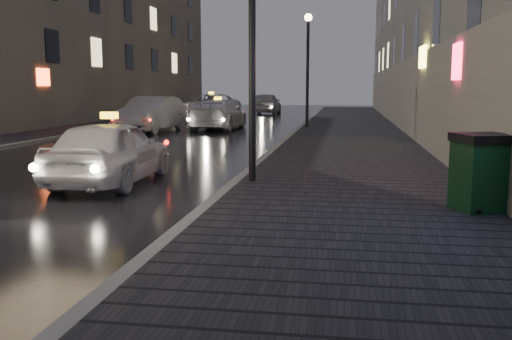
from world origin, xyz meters
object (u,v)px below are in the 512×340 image
Objects in this scene: lamp_near at (252,12)px; taxi_mid at (218,115)px; taxi_near at (111,151)px; taxi_far at (211,106)px; lamp_far at (308,56)px; car_far at (266,103)px; trash_bin at (482,172)px; car_left_mid at (151,114)px.

lamp_near is 16.50m from taxi_mid.
taxi_near is 25.98m from taxi_far.
taxi_near is (-3.05, -15.95, -2.80)m from lamp_far.
car_far is at bearing 70.59° from taxi_far.
trash_bin is 30.00m from taxi_far.
car_far is (-8.11, 33.78, 0.05)m from trash_bin.
car_left_mid is at bearing 37.16° from taxi_mid.
lamp_far is 16.47m from taxi_near.
taxi_far reaches higher than trash_bin.
lamp_far is 5.11m from taxi_mid.
taxi_mid is (2.69, 1.92, -0.09)m from car_left_mid.
lamp_near is 1.07× the size of taxi_mid.
lamp_far reaches higher than trash_bin.
taxi_near is (-7.00, 2.24, -0.06)m from trash_bin.
lamp_near is 5.28m from trash_bin.
lamp_near reaches higher than taxi_mid.
taxi_far is 1.21× the size of car_far.
taxi_mid is at bearing -86.75° from taxi_near.
lamp_near is 1.12× the size of car_far.
car_left_mid is (-6.97, 13.77, -2.69)m from lamp_near.
lamp_far reaches higher than taxi_near.
taxi_mid is at bearing -68.22° from taxi_far.
lamp_far is 1.12× the size of car_far.
car_far is at bearing 86.38° from car_left_mid.
lamp_near reaches higher than car_left_mid.
taxi_near is at bearing -100.83° from lamp_far.
taxi_mid is at bearing 40.87° from car_left_mid.
lamp_near reaches higher than taxi_far.
taxi_near reaches higher than trash_bin.
trash_bin is 7.35m from taxi_near.
car_left_mid reaches higher than taxi_far.
car_far is (0.12, 15.90, 0.09)m from taxi_mid.
car_left_mid is 3.31m from taxi_mid.
taxi_far is (-3.96, 25.68, 0.10)m from taxi_near.
trash_bin is 0.29× the size of taxi_near.
lamp_far is 1.30× the size of taxi_near.
taxi_near is (-3.05, 0.05, -2.80)m from lamp_near.
taxi_far is at bearing 93.32° from trash_bin.
taxi_far is (-10.96, 27.92, 0.04)m from trash_bin.
lamp_near reaches higher than car_far.
taxi_far is at bearing 95.54° from car_left_mid.
lamp_far is 12.29m from taxi_far.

